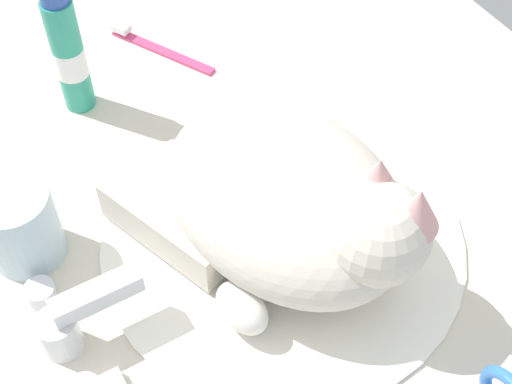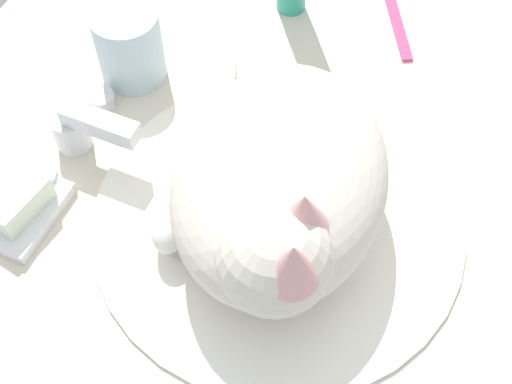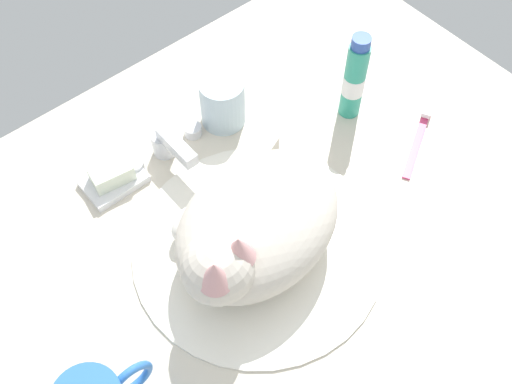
{
  "view_description": "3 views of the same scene",
  "coord_description": "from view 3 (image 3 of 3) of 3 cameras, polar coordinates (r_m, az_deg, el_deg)",
  "views": [
    {
      "loc": [
        -34.14,
        22.68,
        58.03
      ],
      "look_at": [
        1.49,
        2.11,
        7.18
      ],
      "focal_mm": 51.25,
      "sensor_mm": 36.0,
      "label": 1
    },
    {
      "loc": [
        -31.83,
        -11.66,
        55.69
      ],
      "look_at": [
        -2.14,
        1.33,
        6.75
      ],
      "focal_mm": 48.26,
      "sensor_mm": 36.0,
      "label": 2
    },
    {
      "loc": [
        -27.14,
        -31.82,
        75.92
      ],
      "look_at": [
        2.62,
        3.53,
        7.52
      ],
      "focal_mm": 43.31,
      "sensor_mm": 36.0,
      "label": 3
    }
  ],
  "objects": [
    {
      "name": "ground_plane",
      "position": [
        0.88,
        0.18,
        -5.66
      ],
      "size": [
        110.0,
        82.5,
        3.0
      ],
      "primitive_type": "cube",
      "color": "beige"
    },
    {
      "name": "soap_dish",
      "position": [
        0.94,
        -13.0,
        1.04
      ],
      "size": [
        9.0,
        6.4,
        1.2
      ],
      "primitive_type": "cube",
      "color": "white",
      "rests_on": "ground_plane"
    },
    {
      "name": "faucet",
      "position": [
        0.94,
        -8.18,
        4.3
      ],
      "size": [
        13.7,
        9.69,
        6.1
      ],
      "color": "silver",
      "rests_on": "ground_plane"
    },
    {
      "name": "toothbrush",
      "position": [
        1.0,
        14.79,
        4.87
      ],
      "size": [
        13.39,
        8.09,
        1.6
      ],
      "color": "#D83F72",
      "rests_on": "ground_plane"
    },
    {
      "name": "sink_basin",
      "position": [
        0.86,
        0.18,
        -5.06
      ],
      "size": [
        35.15,
        35.15,
        0.81
      ],
      "primitive_type": "cylinder",
      "color": "white",
      "rests_on": "ground_plane"
    },
    {
      "name": "cat",
      "position": [
        0.8,
        -0.44,
        -3.26
      ],
      "size": [
        28.44,
        25.61,
        15.06
      ],
      "color": "beige",
      "rests_on": "sink_basin"
    },
    {
      "name": "soap_bar",
      "position": [
        0.93,
        -13.22,
        1.73
      ],
      "size": [
        6.57,
        4.87,
        2.74
      ],
      "primitive_type": "cube",
      "rotation": [
        0.0,
        0.0,
        -0.15
      ],
      "color": "silver",
      "rests_on": "soap_dish"
    },
    {
      "name": "rinse_cup",
      "position": [
        0.97,
        -3.11,
        8.3
      ],
      "size": [
        7.03,
        7.03,
        8.3
      ],
      "color": "silver",
      "rests_on": "ground_plane"
    },
    {
      "name": "toothpaste_bottle",
      "position": [
        0.97,
        9.07,
        10.25
      ],
      "size": [
        3.46,
        3.46,
        15.59
      ],
      "color": "teal",
      "rests_on": "ground_plane"
    }
  ]
}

